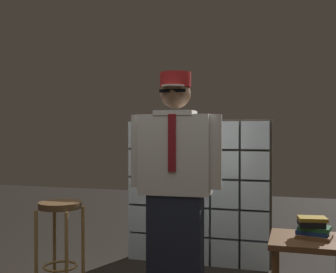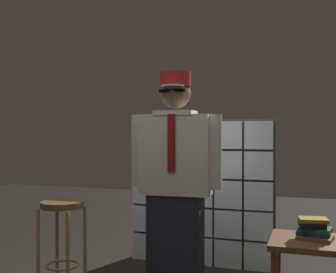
# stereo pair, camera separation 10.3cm
# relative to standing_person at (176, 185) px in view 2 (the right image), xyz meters

# --- Properties ---
(glass_block_wall) EXTENTS (1.43, 0.10, 1.43)m
(glass_block_wall) POSITION_rel_standing_person_xyz_m (-0.08, 1.04, -0.21)
(glass_block_wall) COLOR silver
(glass_block_wall) RESTS_ON ground
(standing_person) EXTENTS (0.69, 0.30, 1.73)m
(standing_person) POSITION_rel_standing_person_xyz_m (0.00, 0.00, 0.00)
(standing_person) COLOR #1E2333
(standing_person) RESTS_ON ground
(bar_stool) EXTENTS (0.34, 0.34, 0.73)m
(bar_stool) POSITION_rel_standing_person_xyz_m (-0.95, -0.03, -0.35)
(bar_stool) COLOR brown
(bar_stool) RESTS_ON ground
(side_table) EXTENTS (0.52, 0.52, 0.54)m
(side_table) POSITION_rel_standing_person_xyz_m (0.94, 0.11, -0.43)
(side_table) COLOR brown
(side_table) RESTS_ON ground
(book_stack) EXTENTS (0.26, 0.22, 0.15)m
(book_stack) POSITION_rel_standing_person_xyz_m (0.97, 0.13, -0.29)
(book_stack) COLOR brown
(book_stack) RESTS_ON side_table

